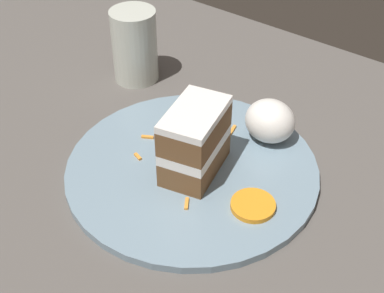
{
  "coord_description": "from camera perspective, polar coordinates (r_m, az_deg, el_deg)",
  "views": [
    {
      "loc": [
        0.33,
        -0.35,
        0.47
      ],
      "look_at": [
        0.03,
        0.04,
        0.07
      ],
      "focal_mm": 50.0,
      "sensor_mm": 36.0,
      "label": 1
    }
  ],
  "objects": [
    {
      "name": "drinking_glass",
      "position": [
        0.81,
        -6.1,
        10.17
      ],
      "size": [
        0.07,
        0.07,
        0.11
      ],
      "color": "beige",
      "rests_on": "dining_table"
    },
    {
      "name": "ground_plane",
      "position": [
        0.68,
        -4.3,
        -5.15
      ],
      "size": [
        6.0,
        6.0,
        0.0
      ],
      "primitive_type": "plane",
      "color": "black",
      "rests_on": "ground"
    },
    {
      "name": "plate",
      "position": [
        0.66,
        0.0,
        -2.39
      ],
      "size": [
        0.31,
        0.31,
        0.01
      ],
      "primitive_type": "cylinder",
      "color": "gray",
      "rests_on": "dining_table"
    },
    {
      "name": "cake_slice",
      "position": [
        0.62,
        0.3,
        0.59
      ],
      "size": [
        0.08,
        0.1,
        0.09
      ],
      "rotation": [
        0.0,
        0.0,
        0.24
      ],
      "color": "brown",
      "rests_on": "plate"
    },
    {
      "name": "orange_garnish",
      "position": [
        0.6,
        6.52,
        -6.26
      ],
      "size": [
        0.05,
        0.05,
        0.01
      ],
      "primitive_type": "cylinder",
      "color": "orange",
      "rests_on": "plate"
    },
    {
      "name": "cream_dollop",
      "position": [
        0.68,
        8.32,
        2.72
      ],
      "size": [
        0.07,
        0.06,
        0.06
      ],
      "primitive_type": "ellipsoid",
      "color": "white",
      "rests_on": "plate"
    },
    {
      "name": "carrot_shreds_scatter",
      "position": [
        0.67,
        -1.75,
        -0.44
      ],
      "size": [
        0.13,
        0.16,
        0.0
      ],
      "color": "orange",
      "rests_on": "plate"
    },
    {
      "name": "dining_table",
      "position": [
        0.67,
        -4.37,
        -4.22
      ],
      "size": [
        1.4,
        0.86,
        0.03
      ],
      "primitive_type": "cube",
      "color": "#56514C",
      "rests_on": "ground"
    }
  ]
}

